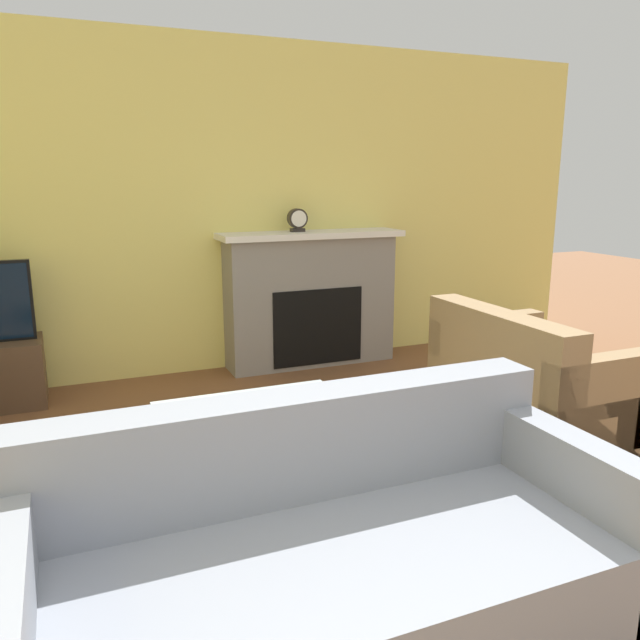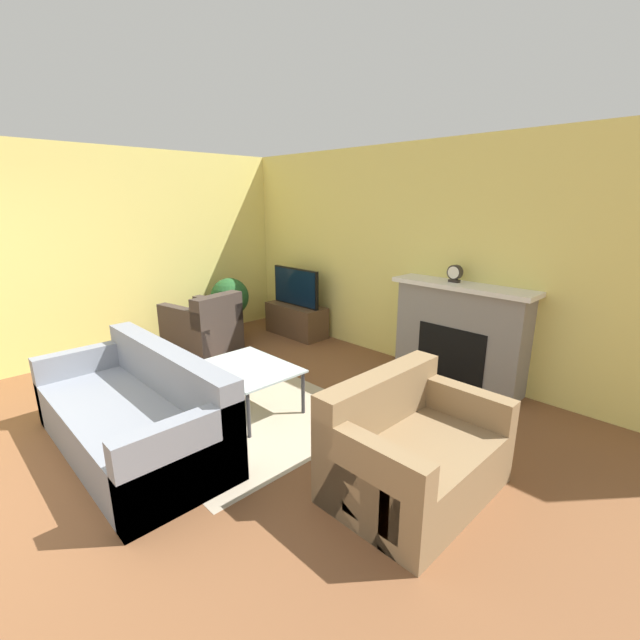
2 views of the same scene
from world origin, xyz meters
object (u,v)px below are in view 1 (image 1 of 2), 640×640
couch_loveseat (533,389)px  coffee_table (259,420)px  couch_sectional (326,569)px  mantel_clock (297,220)px

couch_loveseat → coffee_table: bearing=93.4°
couch_sectional → mantel_clock: bearing=70.9°
couch_sectional → coffee_table: size_ratio=2.14×
couch_sectional → coffee_table: couch_sectional is taller
couch_sectional → couch_loveseat: (1.94, 1.19, 0.01)m
couch_loveseat → coffee_table: 1.84m
couch_loveseat → couch_sectional: bearing=121.6°
couch_loveseat → mantel_clock: mantel_clock is taller
couch_sectional → coffee_table: bearing=84.7°
couch_loveseat → coffee_table: (-1.84, -0.11, 0.12)m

